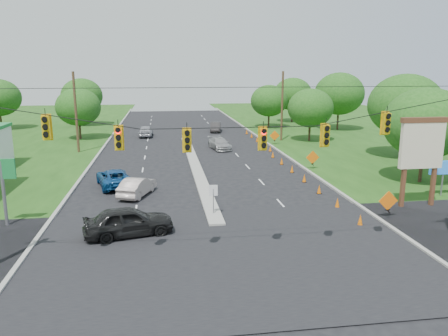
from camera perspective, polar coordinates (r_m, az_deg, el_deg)
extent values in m
plane|color=black|center=(22.63, 0.45, -11.18)|extent=(160.00, 160.00, 0.00)
cube|color=black|center=(22.63, 0.45, -11.18)|extent=(160.00, 14.00, 0.02)
cube|color=gray|center=(51.75, -15.81, 2.03)|extent=(0.25, 110.00, 0.16)
cube|color=gray|center=(52.95, 6.41, 2.67)|extent=(0.25, 110.00, 0.16)
cube|color=gray|center=(42.57, -3.79, 0.25)|extent=(1.00, 34.00, 0.18)
cylinder|color=gray|center=(27.89, -1.40, -4.53)|extent=(0.06, 0.06, 1.80)
cube|color=white|center=(27.66, -1.41, -2.94)|extent=(0.55, 0.04, 0.70)
cylinder|color=black|center=(19.82, 0.92, 6.44)|extent=(24.00, 0.04, 0.04)
cube|color=yellow|center=(20.20, -22.19, 4.91)|extent=(0.34, 0.24, 1.00)
cube|color=yellow|center=(19.76, -13.58, 3.81)|extent=(0.34, 0.24, 1.00)
cube|color=yellow|center=(19.73, -4.84, 3.59)|extent=(0.34, 0.24, 1.00)
cube|color=yellow|center=(20.23, 5.12, 3.81)|extent=(0.34, 0.24, 1.00)
cube|color=yellow|center=(21.11, 13.10, 4.14)|extent=(0.34, 0.24, 1.00)
cube|color=yellow|center=(22.30, 20.41, 5.48)|extent=(0.34, 0.24, 1.00)
cylinder|color=#422D1C|center=(51.53, -18.77, 6.85)|extent=(0.28, 0.28, 9.00)
cylinder|color=#422D1C|center=(57.80, 7.60, 7.97)|extent=(0.28, 0.28, 9.00)
cylinder|color=gray|center=(28.97, -26.82, -3.01)|extent=(0.20, 0.20, 4.00)
cube|color=#187C37|center=(28.63, -27.12, -0.11)|extent=(1.60, 0.15, 1.20)
cube|color=#59331E|center=(31.70, 22.42, -0.96)|extent=(0.25, 0.25, 4.40)
cube|color=#59331E|center=(32.87, 25.73, -0.80)|extent=(0.25, 0.25, 4.40)
cube|color=beige|center=(31.88, 24.45, 2.79)|extent=(3.00, 0.35, 3.20)
cube|color=#59331E|center=(31.67, 24.72, 5.73)|extent=(3.20, 0.40, 0.35)
cylinder|color=gray|center=(35.86, 26.62, -1.49)|extent=(0.12, 0.12, 2.40)
cube|color=blue|center=(35.65, 26.78, 0.07)|extent=(2.20, 0.20, 1.00)
cone|color=#DF6308|center=(27.63, 17.37, -6.49)|extent=(0.32, 0.32, 0.70)
cone|color=#DF6308|center=(30.66, 14.59, -4.42)|extent=(0.32, 0.32, 0.70)
cone|color=#DF6308|center=(33.78, 12.32, -2.71)|extent=(0.32, 0.32, 0.70)
cone|color=#DF6308|center=(36.96, 10.45, -1.30)|extent=(0.32, 0.32, 0.70)
cone|color=#DF6308|center=(40.20, 8.88, -0.11)|extent=(0.32, 0.32, 0.70)
cone|color=#DF6308|center=(43.48, 7.54, 0.91)|extent=(0.32, 0.32, 0.70)
cone|color=#DF6308|center=(46.79, 6.39, 1.77)|extent=(0.32, 0.32, 0.70)
cone|color=#DF6308|center=(50.27, 6.06, 2.54)|extent=(0.32, 0.32, 0.70)
cone|color=#DF6308|center=(53.62, 5.15, 3.20)|extent=(0.32, 0.32, 0.70)
cone|color=#DF6308|center=(56.99, 4.35, 3.78)|extent=(0.32, 0.32, 0.70)
cone|color=#DF6308|center=(60.37, 3.63, 4.29)|extent=(0.32, 0.32, 0.70)
cone|color=#DF6308|center=(63.77, 2.99, 4.75)|extent=(0.32, 0.32, 0.70)
cube|color=black|center=(29.43, 20.57, -5.15)|extent=(0.06, 0.58, 0.26)
cube|color=black|center=(29.43, 20.57, -5.15)|extent=(0.06, 0.58, 0.26)
cube|color=orange|center=(29.26, 20.66, -4.03)|extent=(1.27, 0.05, 1.27)
cube|color=black|center=(41.79, 11.46, 0.56)|extent=(0.06, 0.58, 0.26)
cube|color=black|center=(41.79, 11.46, 0.56)|extent=(0.06, 0.58, 0.26)
cube|color=orange|center=(41.67, 11.50, 1.37)|extent=(1.27, 0.05, 1.27)
cube|color=black|center=(54.95, 6.61, 3.61)|extent=(0.06, 0.58, 0.26)
cube|color=black|center=(54.95, 6.61, 3.61)|extent=(0.06, 0.58, 0.26)
cube|color=orange|center=(54.86, 6.63, 4.23)|extent=(1.27, 0.05, 1.27)
cylinder|color=black|center=(77.00, -27.12, 5.57)|extent=(0.28, 0.28, 2.88)
cylinder|color=black|center=(61.93, -18.29, 4.74)|extent=(0.28, 0.28, 2.52)
ellipsoid|color=#194C14|center=(61.61, -18.49, 7.57)|extent=(5.88, 5.88, 5.04)
cylinder|color=black|center=(76.93, -17.89, 6.34)|extent=(0.28, 0.28, 2.88)
ellipsoid|color=#194C14|center=(76.66, -18.07, 8.95)|extent=(6.72, 6.72, 5.76)
cylinder|color=black|center=(39.48, 24.36, 0.28)|extent=(0.28, 0.28, 2.88)
ellipsoid|color=#194C14|center=(38.95, 24.83, 5.35)|extent=(6.72, 6.72, 5.76)
cylinder|color=black|center=(49.90, 22.19, 3.07)|extent=(0.28, 0.28, 3.24)
ellipsoid|color=#194C14|center=(49.46, 22.58, 7.60)|extent=(7.56, 7.56, 6.48)
cylinder|color=black|center=(58.25, 11.10, 4.68)|extent=(0.28, 0.28, 2.52)
ellipsoid|color=#194C14|center=(57.91, 11.23, 7.69)|extent=(5.88, 5.88, 5.04)
cylinder|color=black|center=(70.33, 14.64, 6.14)|extent=(0.28, 0.28, 3.24)
ellipsoid|color=#194C14|center=(70.02, 14.82, 9.36)|extent=(7.56, 7.56, 6.48)
cylinder|color=black|center=(79.29, 8.88, 6.97)|extent=(0.28, 0.28, 2.88)
ellipsoid|color=#194C14|center=(79.03, 8.96, 9.51)|extent=(6.72, 6.72, 5.76)
cylinder|color=black|center=(71.00, 5.86, 6.25)|extent=(0.28, 0.28, 2.52)
ellipsoid|color=#194C14|center=(70.73, 5.91, 8.73)|extent=(5.88, 5.88, 5.04)
imported|color=black|center=(25.27, -12.35, -6.81)|extent=(5.30, 3.08, 1.69)
imported|color=#BAA8A1|center=(33.06, -11.28, -2.38)|extent=(2.85, 4.49, 1.40)
imported|color=navy|center=(36.05, -14.16, -1.25)|extent=(3.56, 5.53, 1.42)
imported|color=gray|center=(51.44, -0.59, 3.21)|extent=(2.66, 4.88, 1.34)
imported|color=#A2A2A9|center=(62.30, -10.18, 4.78)|extent=(1.98, 4.64, 1.56)
imported|color=#302D2D|center=(66.22, -1.10, 5.38)|extent=(2.13, 4.49, 1.42)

